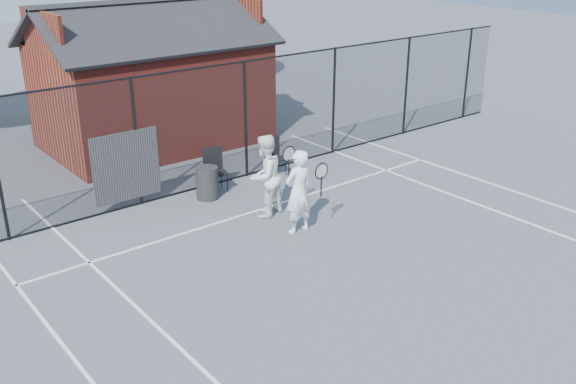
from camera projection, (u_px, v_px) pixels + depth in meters
ground at (353, 258)px, 12.51m from camera, size 80.00×80.00×0.00m
court_lines at (404, 284)px, 11.55m from camera, size 11.02×18.00×0.01m
fence at (201, 131)px, 15.41m from camera, size 22.04×3.00×3.00m
clubhouse at (153, 90)px, 18.71m from camera, size 6.50×4.36×4.19m
player_front at (299, 192)px, 13.25m from camera, size 0.81×0.60×1.82m
player_back at (265, 176)px, 14.05m from camera, size 1.08×0.91×1.86m
chair_left at (216, 171)px, 15.54m from camera, size 0.59×0.61×1.04m
chair_right at (276, 157)px, 16.61m from camera, size 0.49×0.51×0.94m
waste_bin at (207, 183)px, 15.15m from camera, size 0.59×0.59×0.78m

